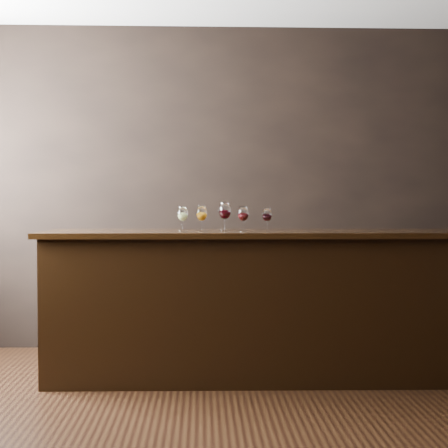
{
  "coord_description": "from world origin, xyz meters",
  "views": [
    {
      "loc": [
        -0.06,
        -3.22,
        1.27
      ],
      "look_at": [
        0.1,
        1.25,
        1.12
      ],
      "focal_mm": 50.0,
      "sensor_mm": 36.0,
      "label": 1
    }
  ],
  "objects_px": {
    "bar_counter": "(254,307)",
    "glass_amber": "(202,214)",
    "glass_red_a": "(225,211)",
    "glass_red_c": "(267,215)",
    "glass_white": "(183,214)",
    "back_bar_shelf": "(290,303)",
    "glass_red_b": "(243,214)"
  },
  "relations": [
    {
      "from": "bar_counter",
      "to": "glass_amber",
      "type": "xyz_separation_m",
      "value": [
        -0.38,
        0.04,
        0.67
      ]
    },
    {
      "from": "bar_counter",
      "to": "glass_red_a",
      "type": "bearing_deg",
      "value": 173.58
    },
    {
      "from": "glass_red_c",
      "to": "glass_white",
      "type": "bearing_deg",
      "value": 179.36
    },
    {
      "from": "glass_white",
      "to": "back_bar_shelf",
      "type": "bearing_deg",
      "value": 40.77
    },
    {
      "from": "bar_counter",
      "to": "glass_red_b",
      "type": "distance_m",
      "value": 0.68
    },
    {
      "from": "glass_red_a",
      "to": "glass_red_c",
      "type": "height_order",
      "value": "glass_red_a"
    },
    {
      "from": "glass_white",
      "to": "glass_red_a",
      "type": "bearing_deg",
      "value": 2.23
    },
    {
      "from": "glass_red_c",
      "to": "glass_red_b",
      "type": "bearing_deg",
      "value": -173.29
    },
    {
      "from": "glass_red_b",
      "to": "back_bar_shelf",
      "type": "bearing_deg",
      "value": 60.33
    },
    {
      "from": "glass_red_a",
      "to": "glass_red_c",
      "type": "relative_size",
      "value": 1.24
    },
    {
      "from": "glass_white",
      "to": "glass_amber",
      "type": "bearing_deg",
      "value": 8.8
    },
    {
      "from": "bar_counter",
      "to": "glass_amber",
      "type": "distance_m",
      "value": 0.77
    },
    {
      "from": "glass_amber",
      "to": "bar_counter",
      "type": "bearing_deg",
      "value": -5.62
    },
    {
      "from": "glass_red_b",
      "to": "bar_counter",
      "type": "bearing_deg",
      "value": 8.49
    },
    {
      "from": "glass_red_a",
      "to": "glass_white",
      "type": "bearing_deg",
      "value": -177.77
    },
    {
      "from": "glass_red_a",
      "to": "back_bar_shelf",
      "type": "bearing_deg",
      "value": 52.26
    },
    {
      "from": "bar_counter",
      "to": "glass_red_a",
      "type": "height_order",
      "value": "glass_red_a"
    },
    {
      "from": "back_bar_shelf",
      "to": "glass_red_b",
      "type": "relative_size",
      "value": 12.71
    },
    {
      "from": "glass_white",
      "to": "bar_counter",
      "type": "bearing_deg",
      "value": -1.76
    },
    {
      "from": "glass_amber",
      "to": "glass_red_b",
      "type": "relative_size",
      "value": 1.01
    },
    {
      "from": "bar_counter",
      "to": "glass_red_b",
      "type": "height_order",
      "value": "glass_red_b"
    },
    {
      "from": "bar_counter",
      "to": "glass_red_b",
      "type": "xyz_separation_m",
      "value": [
        -0.08,
        -0.01,
        0.67
      ]
    },
    {
      "from": "glass_white",
      "to": "glass_red_c",
      "type": "xyz_separation_m",
      "value": [
        0.61,
        -0.01,
        -0.01
      ]
    },
    {
      "from": "back_bar_shelf",
      "to": "glass_white",
      "type": "bearing_deg",
      "value": -139.23
    },
    {
      "from": "back_bar_shelf",
      "to": "glass_red_c",
      "type": "distance_m",
      "value": 1.12
    },
    {
      "from": "bar_counter",
      "to": "glass_red_c",
      "type": "bearing_deg",
      "value": 6.43
    },
    {
      "from": "glass_amber",
      "to": "back_bar_shelf",
      "type": "bearing_deg",
      "value": 44.75
    },
    {
      "from": "glass_red_b",
      "to": "glass_red_c",
      "type": "xyz_separation_m",
      "value": [
        0.17,
        0.02,
        -0.01
      ]
    },
    {
      "from": "back_bar_shelf",
      "to": "glass_white",
      "type": "xyz_separation_m",
      "value": [
        -0.89,
        -0.76,
        0.77
      ]
    },
    {
      "from": "glass_amber",
      "to": "glass_red_b",
      "type": "bearing_deg",
      "value": -9.17
    },
    {
      "from": "glass_amber",
      "to": "glass_red_b",
      "type": "height_order",
      "value": "glass_amber"
    },
    {
      "from": "glass_white",
      "to": "glass_amber",
      "type": "relative_size",
      "value": 0.98
    }
  ]
}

